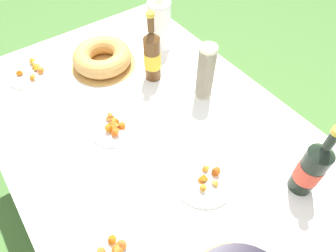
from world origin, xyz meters
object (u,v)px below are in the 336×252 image
at_px(snack_plate_left, 113,127).
at_px(snack_plate_right, 204,178).
at_px(snack_plate_far, 33,72).
at_px(paper_towel_roll, 159,26).
at_px(bundt_cake, 102,57).
at_px(cup_stack, 206,73).
at_px(cider_bottle_amber, 152,55).
at_px(juice_bottle_red, 312,168).

bearing_deg(snack_plate_left, snack_plate_right, 20.52).
bearing_deg(snack_plate_far, paper_towel_roll, 73.77).
bearing_deg(snack_plate_far, snack_plate_right, 17.51).
relative_size(bundt_cake, cup_stack, 1.20).
distance_m(snack_plate_far, paper_towel_roll, 0.63).
xyz_separation_m(cider_bottle_amber, juice_bottle_red, (0.76, 0.09, -0.01)).
height_order(bundt_cake, cider_bottle_amber, cider_bottle_amber).
bearing_deg(snack_plate_left, cider_bottle_amber, 118.70).
xyz_separation_m(bundt_cake, juice_bottle_red, (0.97, 0.24, 0.07)).
xyz_separation_m(bundt_cake, cup_stack, (0.43, 0.25, 0.08)).
relative_size(juice_bottle_red, snack_plate_left, 1.63).
bearing_deg(bundt_cake, juice_bottle_red, 13.83).
bearing_deg(paper_towel_roll, snack_plate_left, -53.78).
bearing_deg(cider_bottle_amber, snack_plate_right, -16.02).
height_order(juice_bottle_red, snack_plate_left, juice_bottle_red).
relative_size(juice_bottle_red, paper_towel_roll, 1.30).
height_order(cider_bottle_amber, snack_plate_left, cider_bottle_amber).
bearing_deg(paper_towel_roll, bundt_cake, -97.17).
bearing_deg(snack_plate_left, paper_towel_roll, 126.22).
xyz_separation_m(cup_stack, snack_plate_right, (0.32, -0.27, -0.12)).
distance_m(cup_stack, cider_bottle_amber, 0.25).
xyz_separation_m(cider_bottle_amber, paper_towel_roll, (-0.17, 0.16, -0.00)).
xyz_separation_m(bundt_cake, paper_towel_roll, (0.04, 0.30, 0.07)).
relative_size(bundt_cake, paper_towel_roll, 1.28).
bearing_deg(cider_bottle_amber, snack_plate_left, -61.30).
xyz_separation_m(snack_plate_right, paper_towel_roll, (-0.72, 0.32, 0.11)).
relative_size(juice_bottle_red, snack_plate_right, 1.39).
bearing_deg(snack_plate_far, juice_bottle_red, 25.74).
relative_size(cider_bottle_amber, paper_towel_roll, 1.34).
xyz_separation_m(bundt_cake, snack_plate_left, (0.37, -0.16, -0.03)).
xyz_separation_m(cider_bottle_amber, snack_plate_left, (0.16, -0.30, -0.11)).
distance_m(cup_stack, paper_towel_roll, 0.40).
bearing_deg(snack_plate_far, bundt_cake, 65.23).
height_order(cup_stack, cider_bottle_amber, cider_bottle_amber).
relative_size(juice_bottle_red, snack_plate_far, 1.34).
bearing_deg(paper_towel_roll, snack_plate_far, -106.23).
bearing_deg(juice_bottle_red, cider_bottle_amber, -173.01).
height_order(cider_bottle_amber, snack_plate_right, cider_bottle_amber).
bearing_deg(cup_stack, snack_plate_far, -136.11).
distance_m(snack_plate_right, paper_towel_roll, 0.79).
bearing_deg(juice_bottle_red, snack_plate_far, -154.26).
distance_m(cider_bottle_amber, snack_plate_left, 0.36).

